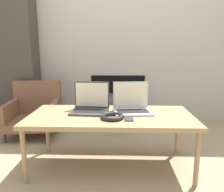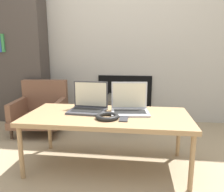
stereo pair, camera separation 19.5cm
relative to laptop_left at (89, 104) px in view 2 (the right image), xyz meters
name	(u,v)px [view 2 (the right image)]	position (x,y,z in m)	size (l,w,h in m)	color
ground_plane	(100,192)	(0.18, -0.47, -0.52)	(14.00, 14.00, 0.00)	#998466
wall_back	(122,28)	(0.18, 1.27, 0.76)	(7.00, 0.08, 2.60)	#ADA89E
table	(107,118)	(0.18, -0.10, -0.09)	(1.35, 0.62, 0.47)	#9E7A51
laptop_left	(89,104)	(0.00, 0.00, 0.00)	(0.33, 0.26, 0.25)	#38383D
laptop_right	(130,106)	(0.36, 0.00, 0.00)	(0.34, 0.27, 0.25)	#B2B2B7
headphones	(107,116)	(0.20, -0.20, -0.04)	(0.19, 0.19, 0.03)	black
phone	(124,119)	(0.33, -0.21, -0.05)	(0.07, 0.13, 0.01)	#333338
tv	(123,112)	(0.23, 0.96, -0.33)	(0.45, 0.52, 0.39)	#4C473D
armchair	(42,108)	(-0.77, 0.69, -0.24)	(0.63, 0.64, 0.61)	brown
bookshelf	(21,58)	(-1.20, 1.07, 0.36)	(0.68, 0.32, 1.76)	#3F3833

